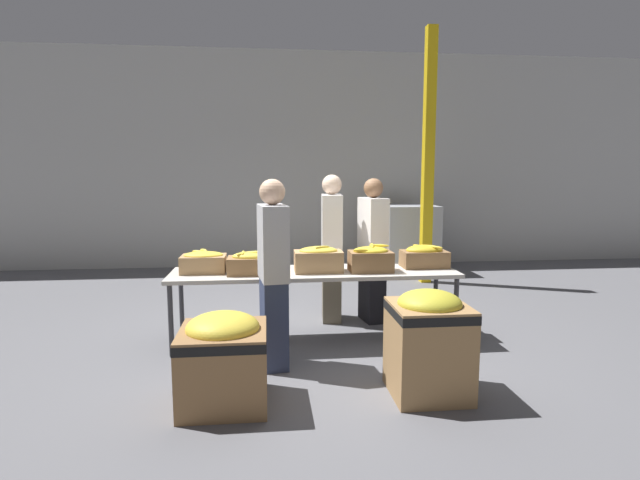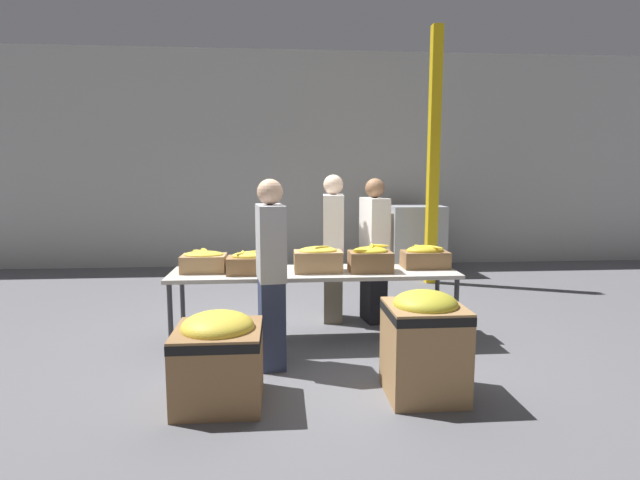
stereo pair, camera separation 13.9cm
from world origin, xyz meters
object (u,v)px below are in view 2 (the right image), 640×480
at_px(volunteer_1, 271,275).
at_px(donation_bin_0, 219,355).
at_px(support_pillar, 433,158).
at_px(pallet_stack_1, 404,242).
at_px(banana_box_2, 318,259).
at_px(volunteer_2, 374,251).
at_px(banana_box_4, 425,257).
at_px(banana_box_3, 370,259).
at_px(banana_box_1, 252,262).
at_px(sorting_table, 314,275).
at_px(pallet_stack_0, 414,239).
at_px(donation_bin_1, 424,341).
at_px(banana_box_0, 204,261).
at_px(volunteer_0, 333,249).

height_order(volunteer_1, donation_bin_0, volunteer_1).
relative_size(support_pillar, pallet_stack_1, 3.71).
bearing_deg(banana_box_2, volunteer_2, 44.70).
bearing_deg(support_pillar, banana_box_4, -108.47).
bearing_deg(volunteer_1, banana_box_3, -68.12).
relative_size(banana_box_1, banana_box_4, 1.03).
distance_m(banana_box_4, support_pillar, 2.97).
relative_size(sorting_table, pallet_stack_0, 2.48).
xyz_separation_m(banana_box_2, donation_bin_1, (0.74, -1.33, -0.43)).
distance_m(sorting_table, pallet_stack_1, 4.13).
bearing_deg(banana_box_0, banana_box_1, -15.18).
relative_size(volunteer_0, volunteer_1, 1.02).
relative_size(banana_box_0, volunteer_0, 0.26).
distance_m(volunteer_2, pallet_stack_1, 3.24).
distance_m(banana_box_2, pallet_stack_0, 4.17).
bearing_deg(support_pillar, volunteer_1, -126.90).
height_order(banana_box_2, volunteer_2, volunteer_2).
bearing_deg(banana_box_2, banana_box_3, -3.42).
height_order(banana_box_1, banana_box_4, banana_box_4).
relative_size(banana_box_2, banana_box_3, 1.12).
bearing_deg(banana_box_3, pallet_stack_1, 70.79).
bearing_deg(banana_box_1, volunteer_2, 28.30).
bearing_deg(donation_bin_1, sorting_table, 119.30).
bearing_deg(donation_bin_0, banana_box_4, 35.68).
bearing_deg(donation_bin_1, banana_box_2, 119.15).
relative_size(sorting_table, volunteer_0, 1.70).
bearing_deg(banana_box_2, sorting_table, 122.81).
bearing_deg(volunteer_0, pallet_stack_0, 153.13).
height_order(banana_box_1, volunteer_0, volunteer_0).
xyz_separation_m(banana_box_3, volunteer_2, (0.18, 0.74, -0.04)).
relative_size(banana_box_1, banana_box_2, 1.02).
bearing_deg(banana_box_4, banana_box_2, -173.63).
xyz_separation_m(volunteer_0, pallet_stack_1, (1.61, 2.94, -0.34)).
distance_m(sorting_table, support_pillar, 3.63).
height_order(banana_box_4, pallet_stack_0, pallet_stack_0).
bearing_deg(donation_bin_0, donation_bin_1, 0.00).
xyz_separation_m(sorting_table, volunteer_1, (-0.44, -0.65, 0.15)).
bearing_deg(banana_box_1, banana_box_4, 5.18).
distance_m(banana_box_0, support_pillar, 4.30).
relative_size(banana_box_0, pallet_stack_0, 0.38).
distance_m(banana_box_1, banana_box_4, 1.84).
bearing_deg(banana_box_2, pallet_stack_1, 63.64).
bearing_deg(pallet_stack_0, support_pillar, -88.51).
distance_m(sorting_table, donation_bin_1, 1.60).
relative_size(volunteer_1, pallet_stack_1, 1.58).
bearing_deg(volunteer_2, volunteer_1, -51.20).
xyz_separation_m(volunteer_0, pallet_stack_0, (1.77, 2.85, -0.28)).
relative_size(sorting_table, pallet_stack_1, 2.74).
bearing_deg(banana_box_2, volunteer_1, -128.18).
bearing_deg(banana_box_3, banana_box_0, 175.58).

